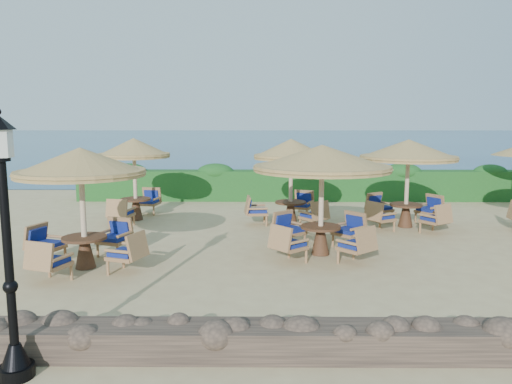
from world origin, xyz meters
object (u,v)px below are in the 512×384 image
object	(u,v)px
cafe_set_0	(82,186)
cafe_set_5	(408,166)
cafe_set_4	(291,167)
cafe_set_3	(134,162)
cafe_set_1	(322,175)
lamp_post	(8,259)

from	to	relation	value
cafe_set_0	cafe_set_5	bearing A→B (deg)	27.35
cafe_set_0	cafe_set_4	distance (m)	6.73
cafe_set_5	cafe_set_3	bearing A→B (deg)	173.22
cafe_set_4	cafe_set_3	bearing A→B (deg)	173.61
cafe_set_4	cafe_set_5	distance (m)	3.49
cafe_set_0	cafe_set_5	distance (m)	9.30
cafe_set_3	cafe_set_5	world-z (taller)	same
cafe_set_1	cafe_set_4	xyz separation A→B (m)	(-0.51, 3.58, -0.16)
cafe_set_5	cafe_set_4	bearing A→B (deg)	172.67
lamp_post	cafe_set_3	xyz separation A→B (m)	(-0.94, 9.97, 0.35)
cafe_set_1	cafe_set_3	world-z (taller)	same
lamp_post	cafe_set_5	world-z (taller)	lamp_post
cafe_set_1	cafe_set_4	world-z (taller)	same
lamp_post	cafe_set_3	world-z (taller)	lamp_post
lamp_post	cafe_set_5	xyz separation A→B (m)	(7.51, 8.97, 0.30)
cafe_set_1	cafe_set_5	distance (m)	4.31
cafe_set_1	cafe_set_5	bearing A→B (deg)	46.67
cafe_set_3	cafe_set_1	bearing A→B (deg)	-37.00
lamp_post	cafe_set_5	bearing A→B (deg)	50.07
cafe_set_4	cafe_set_0	bearing A→B (deg)	-135.47
cafe_set_0	cafe_set_4	bearing A→B (deg)	44.53
cafe_set_0	lamp_post	bearing A→B (deg)	-80.90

